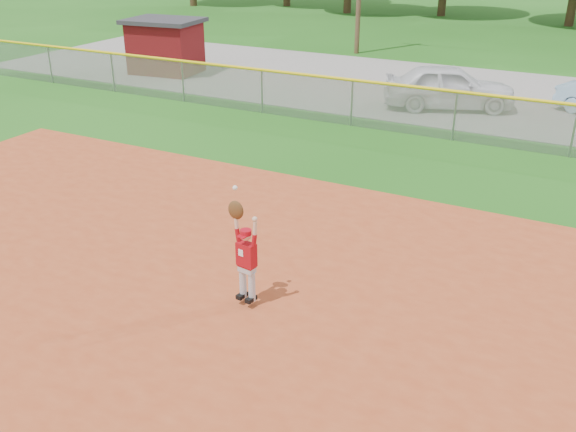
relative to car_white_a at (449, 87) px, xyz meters
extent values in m
plane|color=#1D5B14|center=(1.10, -13.53, -0.80)|extent=(120.00, 120.00, 0.00)
cube|color=#A9401E|center=(1.10, -16.53, -0.78)|extent=(24.00, 16.00, 0.04)
cube|color=gray|center=(1.10, 2.47, -0.78)|extent=(44.00, 10.00, 0.03)
imported|color=white|center=(0.00, 0.00, 0.00)|extent=(4.87, 3.38, 1.54)
cube|color=#570C0E|center=(-12.51, 0.19, 0.28)|extent=(2.97, 2.37, 2.15)
cube|color=#333338|center=(-12.51, 0.19, 1.44)|extent=(3.35, 2.75, 0.17)
cube|color=gray|center=(1.10, -3.53, -0.05)|extent=(40.00, 0.03, 1.50)
cylinder|color=yellow|center=(1.10, -3.53, 0.70)|extent=(40.00, 0.10, 0.10)
cylinder|color=gray|center=(-15.57, -3.53, -0.05)|extent=(0.06, 0.06, 1.50)
cylinder|color=gray|center=(-12.24, -3.53, -0.05)|extent=(0.06, 0.06, 1.50)
cylinder|color=gray|center=(-8.90, -3.53, -0.05)|extent=(0.06, 0.06, 1.50)
cylinder|color=gray|center=(-5.57, -3.53, -0.05)|extent=(0.06, 0.06, 1.50)
cylinder|color=gray|center=(-2.24, -3.53, -0.05)|extent=(0.06, 0.06, 1.50)
cylinder|color=gray|center=(1.10, -3.53, -0.05)|extent=(0.06, 0.06, 1.50)
cylinder|color=gray|center=(4.43, -3.53, -0.05)|extent=(0.06, 0.06, 1.50)
cylinder|color=silver|center=(0.24, -14.38, -0.38)|extent=(0.14, 0.14, 0.55)
cylinder|color=silver|center=(0.44, -14.41, -0.38)|extent=(0.14, 0.14, 0.55)
cube|color=black|center=(0.24, -14.42, -0.62)|extent=(0.14, 0.23, 0.08)
cube|color=black|center=(0.43, -14.45, -0.62)|extent=(0.14, 0.23, 0.08)
cube|color=silver|center=(0.34, -14.40, -0.07)|extent=(0.31, 0.20, 0.11)
cube|color=maroon|center=(0.34, -14.40, -0.01)|extent=(0.32, 0.21, 0.04)
cube|color=#9E0B14|center=(0.34, -14.40, 0.20)|extent=(0.35, 0.22, 0.42)
cube|color=white|center=(0.28, -14.48, 0.26)|extent=(0.10, 0.02, 0.12)
sphere|color=beige|center=(0.34, -14.40, 0.56)|extent=(0.21, 0.21, 0.19)
cylinder|color=#AB0A18|center=(0.34, -14.40, 0.62)|extent=(0.22, 0.22, 0.09)
cube|color=#AB0A18|center=(0.32, -14.50, 0.58)|extent=(0.16, 0.13, 0.02)
cylinder|color=#9E0B14|center=(0.17, -14.37, 0.52)|extent=(0.12, 0.09, 0.23)
cylinder|color=beige|center=(0.14, -14.37, 0.75)|extent=(0.09, 0.08, 0.25)
ellipsoid|color=#4C2D14|center=(0.14, -14.37, 0.96)|extent=(0.30, 0.17, 0.33)
sphere|color=white|center=(0.14, -14.37, 1.36)|extent=(0.10, 0.10, 0.08)
cylinder|color=#9E0B14|center=(0.51, -14.43, 0.52)|extent=(0.12, 0.09, 0.23)
cylinder|color=beige|center=(0.54, -14.43, 0.75)|extent=(0.09, 0.08, 0.25)
sphere|color=beige|center=(0.54, -14.43, 0.91)|extent=(0.10, 0.10, 0.09)
camera|label=1|loc=(5.34, -22.46, 5.25)|focal=40.00mm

